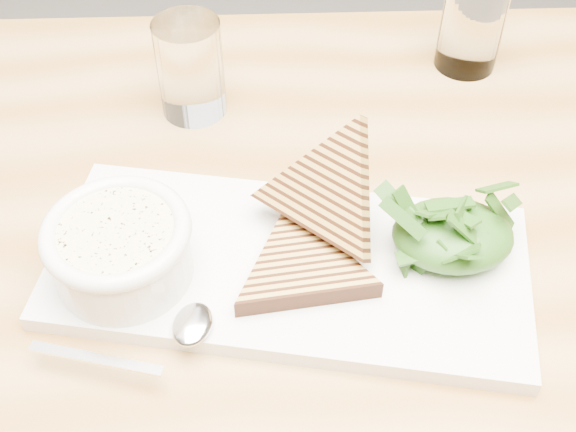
{
  "coord_description": "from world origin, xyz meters",
  "views": [
    {
      "loc": [
        0.14,
        -0.46,
        1.22
      ],
      "look_at": [
        0.14,
        -0.05,
        0.78
      ],
      "focal_mm": 45.0,
      "sensor_mm": 36.0,
      "label": 1
    }
  ],
  "objects_px": {
    "platter": "(288,266)",
    "soup_bowl": "(122,255)",
    "glass_near": "(190,68)",
    "glass_far": "(472,24)",
    "table_top": "(266,279)"
  },
  "relations": [
    {
      "from": "table_top",
      "to": "platter",
      "type": "distance_m",
      "value": 0.04
    },
    {
      "from": "platter",
      "to": "glass_near",
      "type": "xyz_separation_m",
      "value": [
        -0.1,
        0.23,
        0.04
      ]
    },
    {
      "from": "table_top",
      "to": "glass_far",
      "type": "bearing_deg",
      "value": 52.49
    },
    {
      "from": "platter",
      "to": "soup_bowl",
      "type": "distance_m",
      "value": 0.14
    },
    {
      "from": "platter",
      "to": "glass_far",
      "type": "relative_size",
      "value": 3.85
    },
    {
      "from": "glass_far",
      "to": "glass_near",
      "type": "bearing_deg",
      "value": -165.64
    },
    {
      "from": "table_top",
      "to": "glass_near",
      "type": "xyz_separation_m",
      "value": [
        -0.08,
        0.22,
        0.07
      ]
    },
    {
      "from": "glass_near",
      "to": "platter",
      "type": "bearing_deg",
      "value": -66.59
    },
    {
      "from": "table_top",
      "to": "glass_near",
      "type": "height_order",
      "value": "glass_near"
    },
    {
      "from": "glass_near",
      "to": "glass_far",
      "type": "distance_m",
      "value": 0.31
    },
    {
      "from": "soup_bowl",
      "to": "glass_near",
      "type": "xyz_separation_m",
      "value": [
        0.04,
        0.24,
        0.01
      ]
    },
    {
      "from": "platter",
      "to": "glass_near",
      "type": "bearing_deg",
      "value": 113.41
    },
    {
      "from": "glass_far",
      "to": "platter",
      "type": "bearing_deg",
      "value": -124.27
    },
    {
      "from": "table_top",
      "to": "platter",
      "type": "height_order",
      "value": "platter"
    },
    {
      "from": "soup_bowl",
      "to": "table_top",
      "type": "bearing_deg",
      "value": 9.55
    }
  ]
}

